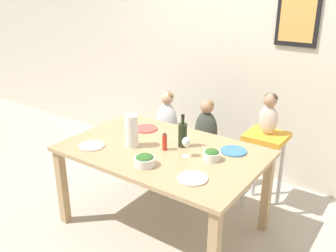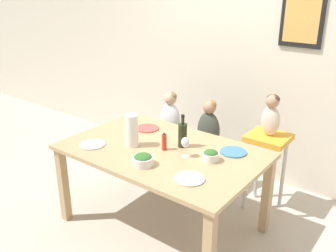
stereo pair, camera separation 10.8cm
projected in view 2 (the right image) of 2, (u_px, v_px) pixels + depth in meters
The scene contains 19 objects.
ground_plane at pixel (163, 224), 3.37m from camera, with size 14.00×14.00×0.00m, color #BCB2A3.
wall_back at pixel (244, 52), 3.89m from camera, with size 10.00×0.09×2.70m.
dining_table at pixel (162, 159), 3.13m from camera, with size 1.63×1.05×0.75m.
chair_far_left at pixel (170, 143), 4.10m from camera, with size 0.42×0.40×0.45m.
chair_far_center at pixel (207, 154), 3.83m from camera, with size 0.42×0.40×0.45m.
chair_right_highchair at pixel (267, 152), 3.40m from camera, with size 0.36×0.34×0.75m.
person_child_left at pixel (170, 115), 3.99m from camera, with size 0.24×0.15×0.51m.
person_child_center at pixel (209, 125), 3.72m from camera, with size 0.24×0.15×0.51m.
person_baby_right at pixel (271, 114), 3.27m from camera, with size 0.17×0.12×0.38m.
wine_bottle at pixel (183, 134), 3.10m from camera, with size 0.07×0.07×0.28m.
paper_towel_roll at pixel (132, 130), 3.11m from camera, with size 0.11×0.11×0.27m.
wine_glass_near at pixel (186, 143), 2.92m from camera, with size 0.07×0.07×0.16m.
salad_bowl_large at pixel (143, 160), 2.81m from camera, with size 0.16×0.16×0.09m.
salad_bowl_small at pixel (211, 155), 2.88m from camera, with size 0.13×0.13×0.09m.
dinner_plate_front_left at pixel (92, 145), 3.16m from camera, with size 0.22×0.22×0.01m.
dinner_plate_back_left at pixel (147, 128), 3.50m from camera, with size 0.22×0.22×0.01m.
dinner_plate_back_right at pixel (233, 152), 3.03m from camera, with size 0.22×0.22×0.01m.
dinner_plate_front_right at pixel (190, 179), 2.62m from camera, with size 0.22×0.22×0.01m.
condiment_bottle_hot_sauce at pixel (164, 141), 3.05m from camera, with size 0.04×0.04×0.15m.
Camera 2 is at (1.74, -2.20, 2.06)m, focal length 40.00 mm.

